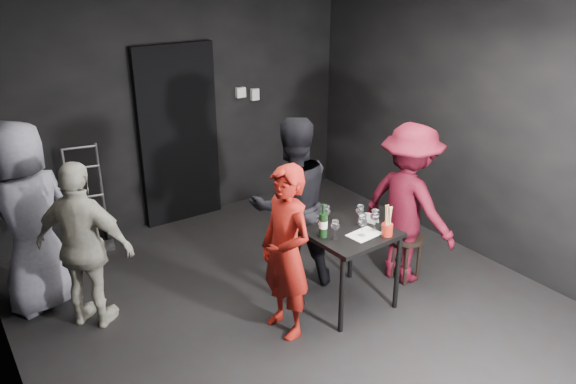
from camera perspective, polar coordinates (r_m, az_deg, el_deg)
floor at (r=5.19m, az=1.05°, el=-12.11°), size 4.50×5.00×0.02m
wall_back at (r=6.67m, az=-11.46°, el=8.23°), size 4.50×0.04×2.70m
wall_right at (r=6.08m, az=18.86°, el=6.08°), size 0.04×5.00×2.70m
doorway at (r=6.69m, az=-11.06°, el=5.65°), size 0.95×0.10×2.10m
wallbox_upper at (r=6.96m, az=-4.85°, el=10.05°), size 0.12×0.06×0.12m
wallbox_lower at (r=7.07m, az=-3.41°, el=9.87°), size 0.10×0.06×0.14m
hand_truck at (r=6.55m, az=-19.31°, el=-3.52°), size 0.39×0.33×1.16m
tasting_table at (r=5.03m, az=6.12°, el=-4.83°), size 0.72×0.72×0.75m
stool at (r=5.62m, az=12.00°, el=-5.37°), size 0.32×0.32×0.47m
server_red at (r=4.59m, az=-0.22°, el=-6.19°), size 0.39×0.57×1.49m
woman_black at (r=5.21m, az=0.38°, el=-0.26°), size 1.01×0.72×1.87m
man_maroon at (r=5.45m, az=12.18°, el=-0.82°), size 0.62×1.13×1.68m
bystander_cream at (r=4.98m, az=-19.94°, el=-5.32°), size 0.90×0.91×1.48m
bystander_grey at (r=5.31m, az=-25.13°, el=-1.11°), size 1.12×0.84×2.03m
tasting_mat at (r=4.91m, az=7.74°, el=-4.28°), size 0.30×0.22×0.00m
wine_glass_a at (r=4.78m, az=4.81°, el=-3.72°), size 0.07×0.07×0.19m
wine_glass_b at (r=4.84m, az=3.30°, el=-3.29°), size 0.09×0.09×0.19m
wine_glass_c at (r=5.01m, az=3.88°, el=-2.28°), size 0.09×0.09×0.21m
wine_glass_d at (r=4.85m, az=7.55°, el=-3.25°), size 0.11×0.11×0.22m
wine_glass_e at (r=4.96m, az=8.80°, el=-2.74°), size 0.11×0.11×0.21m
wine_glass_f at (r=5.05m, az=7.33°, el=-2.21°), size 0.10×0.10×0.20m
wine_bottle at (r=4.80m, az=3.61°, el=-3.29°), size 0.07×0.07×0.30m
breadstick_cup at (r=4.87m, az=10.10°, el=-2.92°), size 0.10×0.10×0.30m
reserved_card at (r=5.11m, az=8.37°, el=-2.67°), size 0.11×0.13×0.09m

